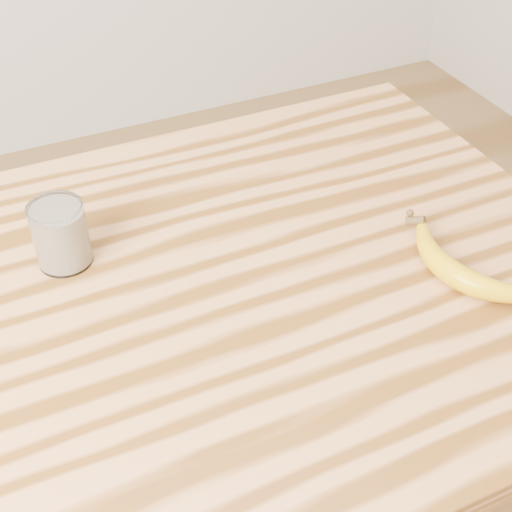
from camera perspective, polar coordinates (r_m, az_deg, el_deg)
name	(u,v)px	position (r m, az deg, el deg)	size (l,w,h in m)	color
table	(175,366)	(1.03, -6.46, -8.77)	(1.20, 0.80, 0.90)	#B77B46
smoothie_glass	(60,235)	(0.99, -15.37, 1.65)	(0.07, 0.07, 0.09)	white
banana	(456,276)	(0.97, 15.68, -1.54)	(0.10, 0.28, 0.03)	#C89D09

